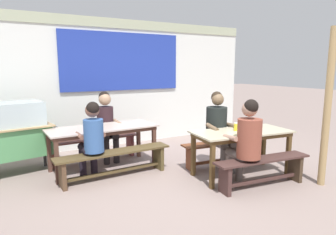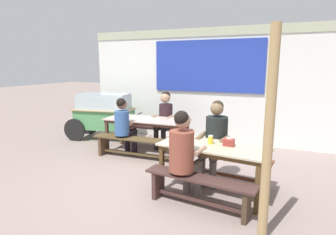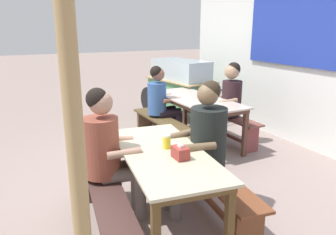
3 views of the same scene
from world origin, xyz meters
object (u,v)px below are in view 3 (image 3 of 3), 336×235
object	(u,v)px
person_center_facing	(228,98)
wooden_support_post	(76,155)
person_near_front	(108,148)
condiment_jar	(167,142)
tissue_box	(180,153)
bench_near_back	(213,187)
dining_table_far	(196,103)
dining_table_near	(163,160)
person_left_back_turned	(161,100)
bench_far_front	(166,129)
bench_far_back	(221,121)
bench_near_front	(108,205)
person_right_near_table	(202,140)
food_cart	(180,84)

from	to	relation	value
person_center_facing	wooden_support_post	xyz separation A→B (m)	(2.36, -2.72, 0.40)
person_near_front	condiment_jar	bearing A→B (deg)	63.18
person_near_front	tissue_box	bearing A→B (deg)	43.51
bench_near_back	wooden_support_post	size ratio (longest dim) A/B	0.67
dining_table_far	condiment_jar	size ratio (longest dim) A/B	14.23
dining_table_near	person_left_back_turned	size ratio (longest dim) A/B	1.33
wooden_support_post	person_left_back_turned	bearing A→B (deg)	147.55
dining_table_near	person_near_front	xyz separation A→B (m)	(-0.31, -0.42, 0.08)
person_center_facing	bench_near_back	bearing A→B (deg)	-39.19
wooden_support_post	bench_near_back	bearing A→B (deg)	117.27
bench_far_front	tissue_box	distance (m)	2.20
wooden_support_post	tissue_box	bearing A→B (deg)	121.31
person_near_front	condiment_jar	xyz separation A→B (m)	(0.24, 0.48, 0.06)
bench_far_back	person_center_facing	xyz separation A→B (m)	(0.23, -0.05, 0.44)
dining_table_near	bench_far_back	distance (m)	2.66
person_left_back_turned	person_center_facing	world-z (taller)	person_center_facing
bench_near_back	bench_near_front	bearing A→B (deg)	-96.70
person_center_facing	person_left_back_turned	bearing A→B (deg)	-119.55
person_right_near_table	tissue_box	world-z (taller)	person_right_near_table
tissue_box	wooden_support_post	world-z (taller)	wooden_support_post
person_near_front	condiment_jar	world-z (taller)	person_near_front
person_near_front	bench_near_front	bearing A→B (deg)	-19.85
bench_near_back	condiment_jar	world-z (taller)	condiment_jar
bench_near_front	person_right_near_table	distance (m)	1.07
dining_table_far	dining_table_near	bearing A→B (deg)	-37.73
person_center_facing	person_right_near_table	bearing A→B (deg)	-42.86
dining_table_near	tissue_box	size ratio (longest dim) A/B	10.65
bench_near_front	wooden_support_post	bearing A→B (deg)	-23.88
dining_table_far	bench_near_back	world-z (taller)	dining_table_far
person_left_back_turned	wooden_support_post	xyz separation A→B (m)	(2.87, -1.82, 0.45)
food_cart	bench_near_back	bearing A→B (deg)	-22.70
dining_table_far	condiment_jar	xyz separation A→B (m)	(1.74, -1.33, 0.13)
person_center_facing	dining_table_far	bearing A→B (deg)	-115.21
person_left_back_turned	tissue_box	xyz separation A→B (m)	(2.30, -0.89, 0.09)
condiment_jar	food_cart	bearing A→B (deg)	150.27
dining_table_far	wooden_support_post	bearing A→B (deg)	-41.40
person_right_near_table	person_center_facing	size ratio (longest dim) A/B	1.03
tissue_box	food_cart	bearing A→B (deg)	152.17
dining_table_near	wooden_support_post	bearing A→B (deg)	-48.58
person_right_near_table	condiment_jar	size ratio (longest dim) A/B	10.28
bench_far_front	person_right_near_table	xyz separation A→B (m)	(1.69, -0.42, 0.43)
food_cart	wooden_support_post	bearing A→B (deg)	-34.39
bench_near_front	person_left_back_turned	size ratio (longest dim) A/B	1.25
wooden_support_post	person_center_facing	bearing A→B (deg)	130.89
food_cart	tissue_box	distance (m)	3.96
person_near_front	condiment_jar	distance (m)	0.54
bench_far_front	condiment_jar	world-z (taller)	condiment_jar
dining_table_far	bench_far_front	world-z (taller)	dining_table_far
bench_far_back	food_cart	xyz separation A→B (m)	(-1.48, 0.01, 0.39)
bench_near_front	food_cart	xyz separation A→B (m)	(-3.24, 2.42, 0.39)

